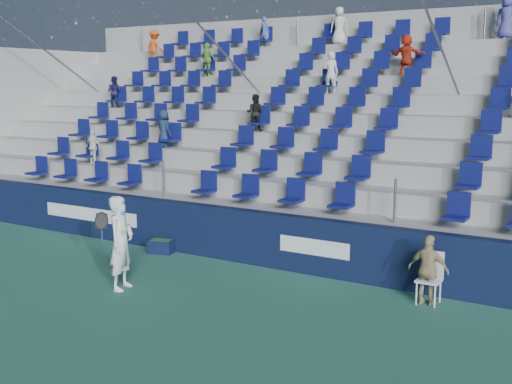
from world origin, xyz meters
TOP-DOWN VIEW (x-y plane):
  - ground at (0.00, 0.00)m, footprint 70.00×70.00m
  - sponsor_wall at (0.00, 3.15)m, footprint 24.00×0.32m
  - grandstand at (0.00, 8.24)m, footprint 24.00×8.17m
  - tennis_player at (-1.33, 0.26)m, footprint 0.70×0.77m
  - line_judge_chair at (4.06, 2.65)m, footprint 0.42×0.43m
  - line_judge at (4.06, 2.50)m, footprint 0.78×0.36m
  - ball_bin at (-2.41, 2.75)m, footprint 0.66×0.51m

SIDE VIEW (x-z plane):
  - ground at x=0.00m, z-range 0.00..0.00m
  - ball_bin at x=-2.41m, z-range 0.01..0.34m
  - line_judge_chair at x=4.06m, z-range 0.07..1.02m
  - sponsor_wall at x=0.00m, z-range 0.00..1.20m
  - line_judge at x=4.06m, z-range 0.00..1.30m
  - tennis_player at x=-1.33m, z-range 0.00..1.85m
  - grandstand at x=0.00m, z-range -1.18..5.45m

